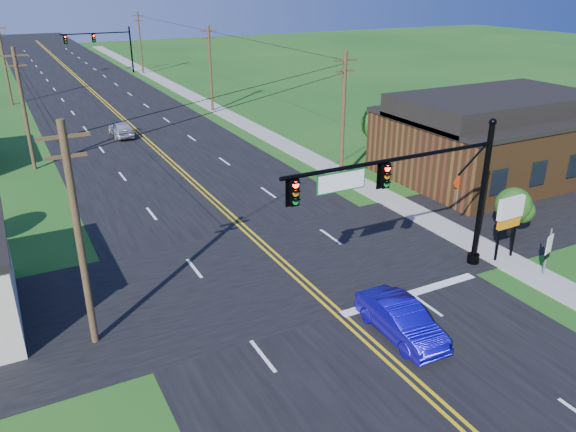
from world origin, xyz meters
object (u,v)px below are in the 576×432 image
stop_sign (459,186)px  blue_car (401,321)px  signal_mast_far (101,43)px  route_sign (548,249)px  signal_mast_main (411,190)px

stop_sign → blue_car: bearing=-136.4°
signal_mast_far → route_sign: size_ratio=4.36×
signal_mast_main → route_sign: (6.53, -2.60, -3.28)m
blue_car → route_sign: size_ratio=1.78×
signal_mast_far → stop_sign: size_ratio=4.78×
blue_car → signal_mast_far: bearing=89.3°
signal_mast_far → blue_car: (-2.94, -75.36, -3.81)m
signal_mast_main → blue_car: signal_mast_main is taller
route_sign → stop_sign: 8.57m
signal_mast_main → signal_mast_far: (0.10, 72.00, -0.20)m
signal_mast_main → blue_car: size_ratio=2.52×
signal_mast_main → signal_mast_far: bearing=89.9°
signal_mast_far → route_sign: (6.43, -74.60, -3.08)m
route_sign → stop_sign: (2.14, 8.30, 0.19)m
signal_mast_main → route_sign: signal_mast_main is taller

